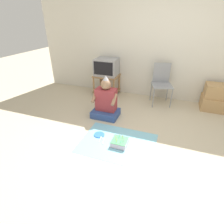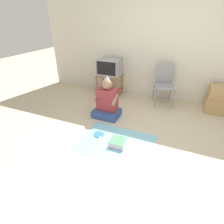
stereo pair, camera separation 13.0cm
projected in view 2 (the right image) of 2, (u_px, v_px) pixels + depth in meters
ground_plane at (142, 144)px, 2.89m from camera, size 16.00×16.00×0.00m
wall_back at (169, 45)px, 3.91m from camera, size 6.40×0.06×2.55m
tv_stand at (110, 83)px, 4.59m from camera, size 0.61×0.51×0.52m
tv at (110, 67)px, 4.40m from camera, size 0.55×0.46×0.41m
folding_chair at (165, 82)px, 3.98m from camera, size 0.55×0.54×0.93m
cardboard_box_stack at (219, 100)px, 3.75m from camera, size 0.51×0.45×0.58m
person_seated at (107, 103)px, 3.56m from camera, size 0.53×0.41×0.87m
party_cloth at (116, 143)px, 2.90m from camera, size 1.22×0.92×0.01m
birthday_cake at (118, 142)px, 2.84m from camera, size 0.25×0.25×0.15m
paper_plate at (99, 134)px, 3.10m from camera, size 0.19×0.19×0.01m
plastic_spoon_near at (100, 138)px, 3.02m from camera, size 0.04×0.15×0.01m
plastic_spoon_far at (102, 139)px, 2.97m from camera, size 0.06×0.14×0.01m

